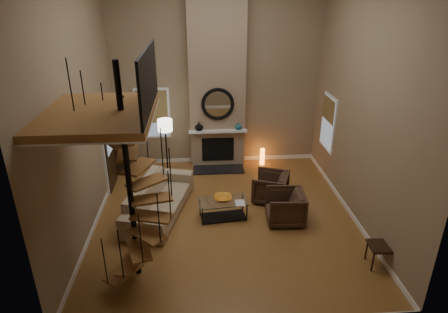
{
  "coord_description": "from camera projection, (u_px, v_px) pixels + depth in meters",
  "views": [
    {
      "loc": [
        -0.6,
        -7.79,
        5.04
      ],
      "look_at": [
        0.0,
        0.4,
        1.4
      ],
      "focal_mm": 31.03,
      "sensor_mm": 36.0,
      "label": 1
    }
  ],
  "objects": [
    {
      "name": "chimney_breast",
      "position": [
        217.0,
        74.0,
        10.86
      ],
      "size": [
        1.6,
        0.38,
        5.5
      ],
      "primitive_type": "cube",
      "color": "#947B60",
      "rests_on": "ground"
    },
    {
      "name": "loft",
      "position": [
        105.0,
        110.0,
        6.1
      ],
      "size": [
        1.7,
        2.2,
        1.09
      ],
      "color": "#976431",
      "rests_on": "left_wall"
    },
    {
      "name": "firebox",
      "position": [
        218.0,
        149.0,
        11.57
      ],
      "size": [
        0.95,
        0.02,
        0.72
      ],
      "primitive_type": "cube",
      "color": "black",
      "rests_on": "chimney_breast"
    },
    {
      "name": "back_wall",
      "position": [
        217.0,
        73.0,
        11.04
      ],
      "size": [
        6.0,
        0.02,
        5.5
      ],
      "primitive_type": "cube",
      "color": "#8F7A5C",
      "rests_on": "ground"
    },
    {
      "name": "floor_lamp",
      "position": [
        165.0,
        130.0,
        10.6
      ],
      "size": [
        0.4,
        0.4,
        1.71
      ],
      "color": "black",
      "rests_on": "ground"
    },
    {
      "name": "mirror_frame",
      "position": [
        218.0,
        104.0,
        10.99
      ],
      "size": [
        0.94,
        0.1,
        0.94
      ],
      "primitive_type": "torus",
      "rotation": [
        1.57,
        0.0,
        0.0
      ],
      "color": "black",
      "rests_on": "chimney_breast"
    },
    {
      "name": "front_wall",
      "position": [
        244.0,
        175.0,
        5.11
      ],
      "size": [
        6.0,
        0.02,
        5.5
      ],
      "primitive_type": "cube",
      "color": "#8F7A5C",
      "rests_on": "ground"
    },
    {
      "name": "vase_right",
      "position": [
        238.0,
        126.0,
        11.28
      ],
      "size": [
        0.2,
        0.2,
        0.21
      ],
      "primitive_type": "imported",
      "color": "#1B5B5E",
      "rests_on": "mantel"
    },
    {
      "name": "ground",
      "position": [
        225.0,
        217.0,
        9.19
      ],
      "size": [
        6.0,
        6.5,
        0.01
      ],
      "primitive_type": "cube",
      "color": "#A57135",
      "rests_on": "ground"
    },
    {
      "name": "spiral_stair",
      "position": [
        131.0,
        190.0,
        6.71
      ],
      "size": [
        1.47,
        1.47,
        4.06
      ],
      "color": "black",
      "rests_on": "ground"
    },
    {
      "name": "sofa",
      "position": [
        159.0,
        198.0,
        9.24
      ],
      "size": [
        1.63,
        2.8,
        0.77
      ],
      "primitive_type": "imported",
      "rotation": [
        0.0,
        0.0,
        1.33
      ],
      "color": "tan",
      "rests_on": "ground"
    },
    {
      "name": "side_chair",
      "position": [
        386.0,
        243.0,
        7.41
      ],
      "size": [
        0.47,
        0.47,
        0.96
      ],
      "color": "black",
      "rests_on": "ground"
    },
    {
      "name": "window_back",
      "position": [
        152.0,
        113.0,
        11.34
      ],
      "size": [
        1.02,
        0.06,
        1.52
      ],
      "color": "white",
      "rests_on": "back_wall"
    },
    {
      "name": "vase_left",
      "position": [
        199.0,
        126.0,
        11.19
      ],
      "size": [
        0.24,
        0.24,
        0.25
      ],
      "primitive_type": "imported",
      "color": "black",
      "rests_on": "mantel"
    },
    {
      "name": "mantel",
      "position": [
        218.0,
        131.0,
        11.25
      ],
      "size": [
        1.7,
        0.18,
        0.06
      ],
      "primitive_type": "cube",
      "color": "white",
      "rests_on": "chimney_breast"
    },
    {
      "name": "baseboard_right",
      "position": [
        348.0,
        210.0,
        9.36
      ],
      "size": [
        0.02,
        6.5,
        0.12
      ],
      "primitive_type": "cube",
      "color": "white",
      "rests_on": "ground"
    },
    {
      "name": "left_wall",
      "position": [
        79.0,
        108.0,
        7.87
      ],
      "size": [
        0.02,
        6.5,
        5.5
      ],
      "primitive_type": "cube",
      "color": "#8F7A5C",
      "rests_on": "ground"
    },
    {
      "name": "bowl",
      "position": [
        223.0,
        198.0,
        9.01
      ],
      "size": [
        0.42,
        0.42,
        0.1
      ],
      "primitive_type": "imported",
      "color": "orange",
      "rests_on": "coffee_table"
    },
    {
      "name": "entry_door",
      "position": [
        109.0,
        151.0,
        10.2
      ],
      "size": [
        0.1,
        1.05,
        2.16
      ],
      "color": "white",
      "rests_on": "ground"
    },
    {
      "name": "accent_lamp",
      "position": [
        262.0,
        157.0,
        11.81
      ],
      "size": [
        0.14,
        0.14,
        0.51
      ],
      "primitive_type": "cylinder",
      "color": "orange",
      "rests_on": "ground"
    },
    {
      "name": "coffee_table",
      "position": [
        223.0,
        207.0,
        9.06
      ],
      "size": [
        1.2,
        0.7,
        0.44
      ],
      "color": "silver",
      "rests_on": "ground"
    },
    {
      "name": "hutch",
      "position": [
        121.0,
        140.0,
        11.2
      ],
      "size": [
        0.39,
        0.83,
        1.86
      ],
      "primitive_type": "cube",
      "color": "black",
      "rests_on": "ground"
    },
    {
      "name": "mirror_disc",
      "position": [
        218.0,
        104.0,
        10.99
      ],
      "size": [
        0.8,
        0.01,
        0.8
      ],
      "primitive_type": "cylinder",
      "rotation": [
        1.57,
        0.0,
        0.0
      ],
      "color": "white",
      "rests_on": "chimney_breast"
    },
    {
      "name": "baseboard_back",
      "position": [
        217.0,
        159.0,
        12.12
      ],
      "size": [
        6.0,
        0.02,
        0.12
      ],
      "primitive_type": "cube",
      "color": "white",
      "rests_on": "ground"
    },
    {
      "name": "hearth",
      "position": [
        219.0,
        169.0,
        11.52
      ],
      "size": [
        1.5,
        0.6,
        0.04
      ],
      "primitive_type": "cube",
      "color": "black",
      "rests_on": "ground"
    },
    {
      "name": "armchair_near",
      "position": [
        273.0,
        188.0,
        9.78
      ],
      "size": [
        1.08,
        1.07,
        0.77
      ],
      "primitive_type": "imported",
      "rotation": [
        0.0,
        0.0,
        -1.93
      ],
      "color": "#412B1E",
      "rests_on": "ground"
    },
    {
      "name": "book",
      "position": [
        239.0,
        203.0,
        8.87
      ],
      "size": [
        0.23,
        0.3,
        0.03
      ],
      "primitive_type": "imported",
      "rotation": [
        0.0,
        0.0,
        0.02
      ],
      "color": "gray",
      "rests_on": "coffee_table"
    },
    {
      "name": "window_right",
      "position": [
        328.0,
        122.0,
        10.55
      ],
      "size": [
        0.06,
        1.02,
        1.52
      ],
      "color": "white",
      "rests_on": "right_wall"
    },
    {
      "name": "right_wall",
      "position": [
        365.0,
        102.0,
        8.27
      ],
      "size": [
        0.02,
        6.5,
        5.5
      ],
      "primitive_type": "cube",
      "color": "#8F7A5C",
      "rests_on": "ground"
    },
    {
      "name": "baseboard_left",
      "position": [
        97.0,
        220.0,
        8.96
      ],
      "size": [
        0.02,
        6.5,
        0.12
      ],
      "primitive_type": "cube",
      "color": "white",
      "rests_on": "ground"
    },
    {
      "name": "armchair_far",
      "position": [
        289.0,
        207.0,
        8.92
      ],
      "size": [
        0.91,
        0.89,
        0.78
      ],
      "primitive_type": "imported",
      "rotation": [
        0.0,
        0.0,
        -1.63
      ],
      "color": "#412B1E",
      "rests_on": "ground"
    }
  ]
}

